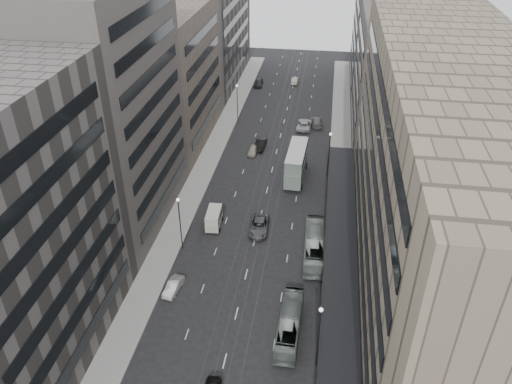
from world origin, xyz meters
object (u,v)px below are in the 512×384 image
Objects in this scene: sedan_2 at (259,226)px; bus_near at (290,324)px; panel_van at (214,218)px; bus_far at (314,245)px; double_decker at (296,163)px; sedan_1 at (173,286)px.

bus_near is at bearing -74.28° from sedan_2.
bus_far is at bearing -19.84° from panel_van.
double_decker is 32.72m from sedan_1.
bus_near reaches higher than panel_van.
sedan_2 is at bearing -101.90° from double_decker.
double_decker reaches higher than bus_near.
panel_van is (-14.95, 4.40, -0.07)m from bus_far.
bus_far is 2.55× the size of panel_van.
sedan_2 is (-6.19, 18.82, -0.60)m from bus_near.
double_decker is 19.27m from panel_van.
double_decker reaches higher than bus_far.
double_decker is (-2.15, 34.74, 1.58)m from bus_near.
double_decker is at bearing 74.72° from sedan_1.
double_decker is at bearing 73.24° from sedan_2.
panel_van is at bearing -18.27° from bus_far.
panel_van is 6.78m from sedan_2.
bus_far reaches higher than sedan_2.
sedan_2 is (8.79, 14.08, 0.14)m from sedan_1.
sedan_1 is at bearing -16.03° from bus_near.
bus_near is 0.99× the size of double_decker.
sedan_2 is (-8.21, 4.38, -0.77)m from bus_far.
double_decker is 2.54× the size of sedan_1.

